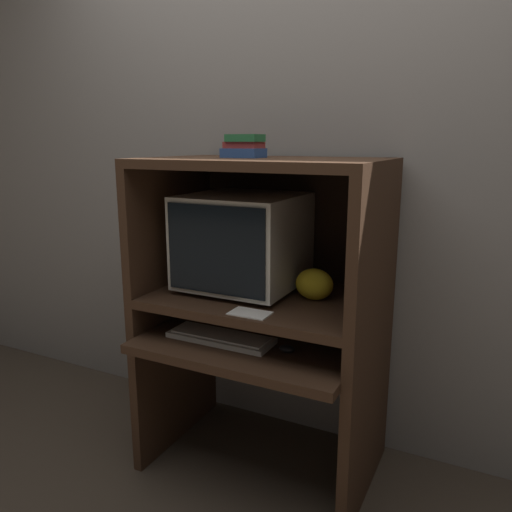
{
  "coord_description": "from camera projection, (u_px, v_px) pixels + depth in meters",
  "views": [
    {
      "loc": [
        0.85,
        -1.45,
        1.38
      ],
      "look_at": [
        -0.03,
        0.31,
        0.93
      ],
      "focal_mm": 35.0,
      "sensor_mm": 36.0,
      "label": 1
    }
  ],
  "objects": [
    {
      "name": "ground_plane",
      "position": [
        228.0,
        504.0,
        1.94
      ],
      "size": [
        12.0,
        12.0,
        0.0
      ],
      "primitive_type": "plane",
      "color": "#3D3328"
    },
    {
      "name": "wall_back",
      "position": [
        300.0,
        159.0,
        2.24
      ],
      "size": [
        6.0,
        0.06,
        2.6
      ],
      "color": "gray",
      "rests_on": "ground_plane"
    },
    {
      "name": "desk_base",
      "position": [
        258.0,
        383.0,
        2.08
      ],
      "size": [
        0.94,
        0.7,
        0.61
      ],
      "color": "#382316",
      "rests_on": "ground_plane"
    },
    {
      "name": "desk_monitor_shelf",
      "position": [
        263.0,
        302.0,
        2.05
      ],
      "size": [
        0.94,
        0.62,
        0.16
      ],
      "color": "#382316",
      "rests_on": "desk_base"
    },
    {
      "name": "hutch_upper",
      "position": [
        267.0,
        204.0,
        1.99
      ],
      "size": [
        0.94,
        0.62,
        0.55
      ],
      "color": "#382316",
      "rests_on": "desk_monitor_shelf"
    },
    {
      "name": "crt_monitor",
      "position": [
        243.0,
        241.0,
        2.08
      ],
      "size": [
        0.46,
        0.46,
        0.4
      ],
      "color": "beige",
      "rests_on": "desk_monitor_shelf"
    },
    {
      "name": "keyboard",
      "position": [
        221.0,
        337.0,
        1.97
      ],
      "size": [
        0.43,
        0.15,
        0.03
      ],
      "color": "beige",
      "rests_on": "desk_base"
    },
    {
      "name": "mouse",
      "position": [
        287.0,
        349.0,
        1.86
      ],
      "size": [
        0.06,
        0.04,
        0.03
      ],
      "color": "black",
      "rests_on": "desk_base"
    },
    {
      "name": "snack_bag",
      "position": [
        314.0,
        284.0,
        1.96
      ],
      "size": [
        0.15,
        0.11,
        0.12
      ],
      "color": "gold",
      "rests_on": "desk_monitor_shelf"
    },
    {
      "name": "book_stack",
      "position": [
        244.0,
        147.0,
        1.97
      ],
      "size": [
        0.15,
        0.13,
        0.09
      ],
      "color": "navy",
      "rests_on": "hutch_upper"
    },
    {
      "name": "paper_card",
      "position": [
        250.0,
        313.0,
        1.81
      ],
      "size": [
        0.15,
        0.1,
        0.0
      ],
      "color": "white",
      "rests_on": "desk_monitor_shelf"
    }
  ]
}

